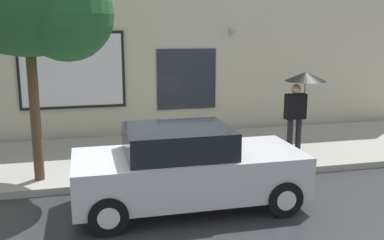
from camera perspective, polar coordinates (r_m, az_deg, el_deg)
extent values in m
plane|color=#282B2D|center=(8.33, -6.00, -11.08)|extent=(60.00, 60.00, 0.00)
cube|color=gray|center=(11.12, -8.16, -4.77)|extent=(20.00, 4.00, 0.15)
cube|color=beige|center=(13.15, -9.75, 12.87)|extent=(20.00, 0.40, 7.00)
cube|color=black|center=(12.94, -15.14, 6.19)|extent=(2.92, 0.06, 2.17)
cube|color=silver|center=(12.91, -15.14, 6.18)|extent=(2.76, 0.03, 2.01)
cube|color=#262B33|center=(13.33, -0.71, 5.26)|extent=(1.80, 0.04, 1.80)
cone|color=#99999E|center=(13.50, 5.32, 11.26)|extent=(0.22, 0.24, 0.24)
cube|color=#B7BABF|center=(8.11, -0.38, -6.84)|extent=(4.11, 1.72, 0.76)
cube|color=black|center=(7.88, -1.84, -2.68)|extent=(1.85, 1.52, 0.48)
cylinder|color=black|center=(9.36, 7.53, -6.41)|extent=(0.64, 0.22, 0.64)
cylinder|color=silver|center=(9.36, 7.53, -6.41)|extent=(0.35, 0.24, 0.35)
cylinder|color=black|center=(7.99, 11.71, -9.82)|extent=(0.64, 0.22, 0.64)
cylinder|color=silver|center=(7.99, 11.71, -9.82)|extent=(0.35, 0.24, 0.35)
cylinder|color=black|center=(8.77, -11.32, -7.83)|extent=(0.64, 0.22, 0.64)
cylinder|color=silver|center=(8.77, -11.32, -7.83)|extent=(0.35, 0.24, 0.35)
cylinder|color=black|center=(7.29, -10.71, -11.97)|extent=(0.64, 0.22, 0.64)
cylinder|color=silver|center=(7.29, -10.71, -11.97)|extent=(0.35, 0.24, 0.35)
cylinder|color=red|center=(10.02, 2.85, -3.98)|extent=(0.22, 0.22, 0.71)
sphere|color=#AD1814|center=(9.93, 2.87, -2.02)|extent=(0.23, 0.23, 0.23)
cylinder|color=#AD1814|center=(9.86, 3.12, -4.03)|extent=(0.09, 0.12, 0.09)
cylinder|color=#AD1814|center=(10.16, 2.59, -3.55)|extent=(0.09, 0.12, 0.09)
cylinder|color=red|center=(10.11, 2.83, -5.74)|extent=(0.30, 0.30, 0.06)
cylinder|color=black|center=(11.22, 12.44, -2.07)|extent=(0.14, 0.14, 0.87)
cylinder|color=black|center=(11.32, 13.48, -2.00)|extent=(0.14, 0.14, 0.87)
cube|color=black|center=(11.12, 13.14, 1.70)|extent=(0.51, 0.22, 0.62)
sphere|color=tan|center=(11.05, 13.25, 3.89)|extent=(0.24, 0.24, 0.24)
cylinder|color=#4C4C51|center=(11.18, 14.25, 3.01)|extent=(0.02, 0.02, 0.90)
cone|color=black|center=(11.12, 14.38, 5.43)|extent=(1.00, 1.00, 0.22)
cylinder|color=#4C3823|center=(9.43, -19.51, 0.98)|extent=(0.20, 0.20, 2.84)
sphere|color=#235628|center=(8.83, -15.82, 12.96)|extent=(1.78, 1.78, 1.78)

